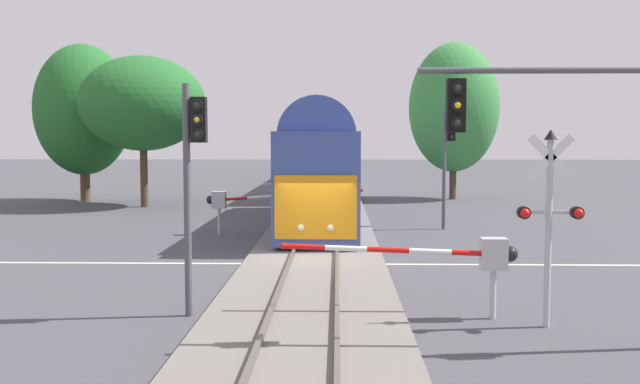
% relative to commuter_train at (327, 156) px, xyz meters
% --- Properties ---
extents(ground_plane, '(220.00, 220.00, 0.00)m').
position_rel_commuter_train_xyz_m(ground_plane, '(-0.00, -28.90, -2.74)').
color(ground_plane, '#47474C').
extents(road_centre_stripe, '(44.00, 0.20, 0.01)m').
position_rel_commuter_train_xyz_m(road_centre_stripe, '(-0.00, -28.90, -2.73)').
color(road_centre_stripe, beige).
rests_on(road_centre_stripe, ground).
extents(railway_track, '(4.40, 80.00, 0.32)m').
position_rel_commuter_train_xyz_m(railway_track, '(-0.00, -28.90, -2.64)').
color(railway_track, slate).
rests_on(railway_track, ground).
extents(commuter_train, '(3.04, 59.23, 5.16)m').
position_rel_commuter_train_xyz_m(commuter_train, '(0.00, 0.00, 0.00)').
color(commuter_train, '#384C93').
rests_on(commuter_train, railway_track).
extents(crossing_gate_near, '(5.25, 0.40, 1.80)m').
position_rel_commuter_train_xyz_m(crossing_gate_near, '(3.64, -35.62, -1.33)').
color(crossing_gate_near, '#B7B7BC').
rests_on(crossing_gate_near, ground).
extents(crossing_signal_mast, '(1.36, 0.44, 4.18)m').
position_rel_commuter_train_xyz_m(crossing_signal_mast, '(5.14, -36.34, -0.19)').
color(crossing_signal_mast, '#B2B2B7').
rests_on(crossing_signal_mast, ground).
extents(crossing_gate_far, '(6.49, 0.40, 1.93)m').
position_rel_commuter_train_xyz_m(crossing_gate_far, '(-3.37, -22.18, -1.29)').
color(crossing_gate_far, '#B7B7BC').
rests_on(crossing_gate_far, ground).
extents(traffic_signal_near_right, '(5.26, 0.38, 5.50)m').
position_rel_commuter_train_xyz_m(traffic_signal_near_right, '(5.60, -37.80, 1.43)').
color(traffic_signal_near_right, '#4C4C51').
rests_on(traffic_signal_near_right, ground).
extents(traffic_signal_far_side, '(0.53, 0.38, 5.17)m').
position_rel_commuter_train_xyz_m(traffic_signal_far_side, '(5.53, -20.19, 0.73)').
color(traffic_signal_far_side, '#4C4C51').
rests_on(traffic_signal_far_side, ground).
extents(traffic_signal_median, '(0.53, 0.38, 5.19)m').
position_rel_commuter_train_xyz_m(traffic_signal_median, '(-2.48, -35.57, 0.75)').
color(traffic_signal_median, '#4C4C51').
rests_on(traffic_signal_median, ground).
extents(elm_centre_background, '(5.82, 5.82, 10.16)m').
position_rel_commuter_train_xyz_m(elm_centre_background, '(8.29, -4.81, 3.24)').
color(elm_centre_background, '#4C3828').
rests_on(elm_centre_background, ground).
extents(pine_left_background, '(5.99, 5.99, 9.84)m').
position_rel_commuter_train_xyz_m(pine_left_background, '(-15.16, -7.13, 3.02)').
color(pine_left_background, brown).
rests_on(pine_left_background, ground).
extents(oak_behind_train, '(7.21, 7.21, 8.70)m').
position_rel_commuter_train_xyz_m(oak_behind_train, '(-10.50, -10.46, 3.24)').
color(oak_behind_train, '#4C3828').
rests_on(oak_behind_train, ground).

